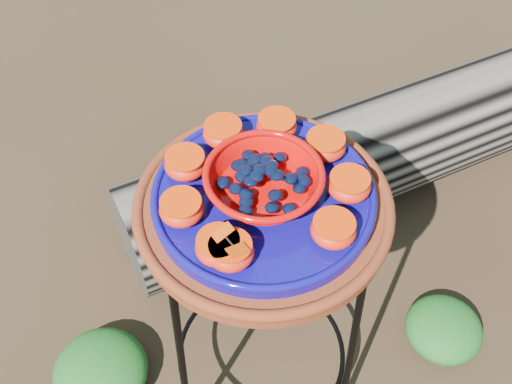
{
  "coord_description": "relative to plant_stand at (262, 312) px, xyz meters",
  "views": [
    {
      "loc": [
        -0.09,
        -0.68,
        1.61
      ],
      "look_at": [
        -0.01,
        0.0,
        0.77
      ],
      "focal_mm": 45.0,
      "sensor_mm": 36.0,
      "label": 1
    }
  ],
  "objects": [
    {
      "name": "ground",
      "position": [
        0.0,
        0.0,
        -0.35
      ],
      "size": [
        60.0,
        60.0,
        0.0
      ],
      "primitive_type": "plane",
      "color": "black"
    },
    {
      "name": "plant_stand",
      "position": [
        0.0,
        0.0,
        0.0
      ],
      "size": [
        0.44,
        0.44,
        0.7
      ],
      "primitive_type": null,
      "color": "black",
      "rests_on": "ground"
    },
    {
      "name": "terracotta_saucer",
      "position": [
        0.0,
        0.0,
        0.37
      ],
      "size": [
        0.44,
        0.44,
        0.04
      ],
      "primitive_type": "cylinder",
      "color": "#5A210D",
      "rests_on": "plant_stand"
    },
    {
      "name": "cobalt_plate",
      "position": [
        0.0,
        0.0,
        0.4
      ],
      "size": [
        0.38,
        0.38,
        0.03
      ],
      "primitive_type": "cylinder",
      "color": "#0C0B55",
      "rests_on": "terracotta_saucer"
    },
    {
      "name": "red_bowl",
      "position": [
        0.0,
        0.0,
        0.44
      ],
      "size": [
        0.19,
        0.19,
        0.05
      ],
      "primitive_type": null,
      "color": "#C30705",
      "rests_on": "cobalt_plate"
    },
    {
      "name": "glass_gems",
      "position": [
        0.0,
        0.0,
        0.48
      ],
      "size": [
        0.15,
        0.15,
        0.03
      ],
      "primitive_type": null,
      "color": "black",
      "rests_on": "red_bowl"
    },
    {
      "name": "orange_half_0",
      "position": [
        -0.07,
        -0.13,
        0.43
      ],
      "size": [
        0.07,
        0.07,
        0.04
      ],
      "primitive_type": "ellipsoid",
      "color": "red",
      "rests_on": "cobalt_plate"
    },
    {
      "name": "orange_half_1",
      "position": [
        0.1,
        -0.1,
        0.43
      ],
      "size": [
        0.07,
        0.07,
        0.04
      ],
      "primitive_type": "ellipsoid",
      "color": "red",
      "rests_on": "cobalt_plate"
    },
    {
      "name": "orange_half_2",
      "position": [
        0.14,
        -0.02,
        0.43
      ],
      "size": [
        0.07,
        0.07,
        0.04
      ],
      "primitive_type": "ellipsoid",
      "color": "red",
      "rests_on": "cobalt_plate"
    },
    {
      "name": "orange_half_3",
      "position": [
        0.12,
        0.08,
        0.43
      ],
      "size": [
        0.07,
        0.07,
        0.04
      ],
      "primitive_type": "ellipsoid",
      "color": "red",
      "rests_on": "cobalt_plate"
    },
    {
      "name": "orange_half_4",
      "position": [
        0.04,
        0.14,
        0.43
      ],
      "size": [
        0.07,
        0.07,
        0.04
      ],
      "primitive_type": "ellipsoid",
      "color": "red",
      "rests_on": "cobalt_plate"
    },
    {
      "name": "orange_half_5",
      "position": [
        -0.06,
        0.13,
        0.43
      ],
      "size": [
        0.07,
        0.07,
        0.04
      ],
      "primitive_type": "ellipsoid",
      "color": "red",
      "rests_on": "cobalt_plate"
    },
    {
      "name": "orange_half_6",
      "position": [
        -0.13,
        0.06,
        0.43
      ],
      "size": [
        0.07,
        0.07,
        0.04
      ],
      "primitive_type": "ellipsoid",
      "color": "red",
      "rests_on": "cobalt_plate"
    },
    {
      "name": "orange_half_7",
      "position": [
        -0.14,
        -0.03,
        0.43
      ],
      "size": [
        0.07,
        0.07,
        0.04
      ],
      "primitive_type": "ellipsoid",
      "color": "red",
      "rests_on": "cobalt_plate"
    },
    {
      "name": "orange_half_8",
      "position": [
        -0.09,
        -0.11,
        0.43
      ],
      "size": [
        0.07,
        0.07,
        0.04
      ],
      "primitive_type": "ellipsoid",
      "color": "red",
      "rests_on": "cobalt_plate"
    },
    {
      "name": "butterfly",
      "position": [
        -0.07,
        -0.13,
        0.46
      ],
      "size": [
        0.09,
        0.07,
        0.01
      ],
      "primitive_type": null,
      "rotation": [
        0.0,
        0.0,
        0.51
      ],
      "color": "#CA3E06",
      "rests_on": "orange_half_0"
    },
    {
      "name": "driftwood_log",
      "position": [
        0.48,
        0.64,
        -0.19
      ],
      "size": [
        1.75,
        0.98,
        0.32
      ],
      "primitive_type": null,
      "rotation": [
        0.0,
        0.0,
        0.34
      ],
      "color": "black",
      "rests_on": "ground"
    },
    {
      "name": "foliage_left",
      "position": [
        -0.41,
        0.04,
        -0.29
      ],
      "size": [
        0.24,
        0.24,
        0.12
      ],
      "primitive_type": "ellipsoid",
      "color": "#104A14",
      "rests_on": "ground"
    },
    {
      "name": "foliage_right",
      "position": [
        0.5,
        0.06,
        -0.3
      ],
      "size": [
        0.21,
        0.21,
        0.1
      ],
      "primitive_type": "ellipsoid",
      "color": "#104A14",
      "rests_on": "ground"
    },
    {
      "name": "foliage_back",
      "position": [
        -0.19,
        0.49,
        -0.28
      ],
      "size": [
        0.29,
        0.29,
        0.15
      ],
      "primitive_type": "ellipsoid",
      "color": "#104A14",
      "rests_on": "ground"
    }
  ]
}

